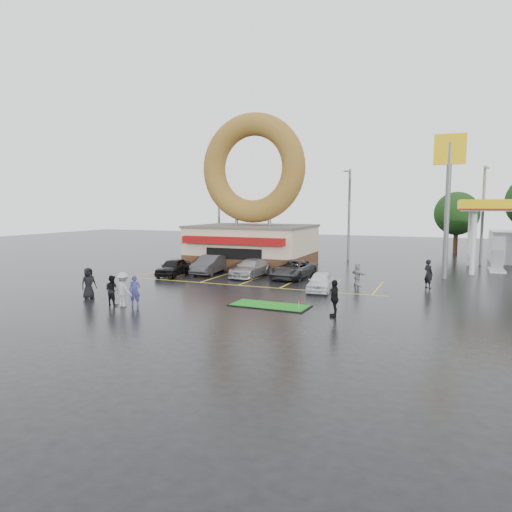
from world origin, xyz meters
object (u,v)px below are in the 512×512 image
at_px(streetlight_left, 219,212).
at_px(person_blue, 135,291).
at_px(putting_green, 270,305).
at_px(donut_shop, 253,216).
at_px(car_grey, 293,269).
at_px(shell_sign, 449,179).
at_px(streetlight_mid, 349,212).
at_px(car_dgrey, 210,264).
at_px(dumpster, 210,257).
at_px(streetlight_right, 483,213).
at_px(car_black, 173,267).
at_px(car_silver, 251,268).
at_px(car_white, 321,282).
at_px(person_cameraman, 334,298).

bearing_deg(streetlight_left, person_blue, -72.86).
bearing_deg(person_blue, putting_green, -2.77).
height_order(donut_shop, car_grey, donut_shop).
xyz_separation_m(shell_sign, streetlight_left, (-23.00, 7.92, -2.60)).
distance_m(streetlight_mid, person_blue, 26.61).
xyz_separation_m(car_dgrey, dumpster, (-3.16, 5.74, -0.09)).
relative_size(streetlight_right, person_blue, 5.43).
height_order(car_black, car_silver, car_black).
distance_m(car_white, person_blue, 11.53).
bearing_deg(donut_shop, car_silver, -68.17).
bearing_deg(streetlight_mid, putting_green, -89.15).
bearing_deg(streetlight_right, streetlight_left, -175.60).
bearing_deg(dumpster, putting_green, -61.69).
xyz_separation_m(donut_shop, streetlight_right, (19.00, 8.95, 0.32)).
height_order(car_black, car_grey, car_grey).
relative_size(donut_shop, shell_sign, 1.27).
xyz_separation_m(streetlight_mid, car_silver, (-4.71, -13.67, -4.11)).
relative_size(streetlight_mid, car_silver, 1.96).
xyz_separation_m(shell_sign, putting_green, (-8.66, -13.83, -7.34)).
relative_size(shell_sign, streetlight_mid, 1.18).
distance_m(person_blue, dumpster, 18.47).
distance_m(car_silver, person_blue, 11.97).
distance_m(streetlight_mid, putting_green, 23.24).
bearing_deg(car_dgrey, putting_green, -50.45).
bearing_deg(person_cameraman, donut_shop, -161.37).
distance_m(streetlight_left, putting_green, 26.48).
bearing_deg(streetlight_left, car_black, -76.28).
height_order(person_blue, dumpster, person_blue).
relative_size(car_grey, person_cameraman, 2.67).
xyz_separation_m(streetlight_left, dumpster, (2.50, -6.75, -4.13)).
xyz_separation_m(car_black, person_blue, (4.00, -9.94, 0.16)).
height_order(car_black, person_cameraman, person_cameraman).
height_order(car_black, dumpster, car_black).
xyz_separation_m(streetlight_left, streetlight_right, (26.00, 2.00, 0.00)).
bearing_deg(streetlight_left, car_white, -46.17).
distance_m(car_dgrey, dumpster, 6.55).
bearing_deg(dumpster, streetlight_right, 10.46).
height_order(shell_sign, person_blue, shell_sign).
distance_m(donut_shop, car_silver, 7.24).
bearing_deg(donut_shop, streetlight_right, 25.21).
bearing_deg(car_grey, streetlight_mid, 88.36).
relative_size(person_blue, dumpster, 0.92).
bearing_deg(putting_green, car_white, 75.03).
xyz_separation_m(car_black, dumpster, (-1.06, 7.82, -0.02)).
bearing_deg(car_black, streetlight_mid, 48.94).
bearing_deg(donut_shop, car_black, -114.30).
distance_m(streetlight_mid, streetlight_right, 12.04).
relative_size(streetlight_left, person_blue, 5.43).
relative_size(donut_shop, streetlight_right, 1.50).
distance_m(shell_sign, dumpster, 21.61).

